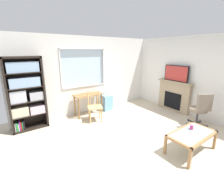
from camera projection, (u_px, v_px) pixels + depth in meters
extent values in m
cube|color=beige|center=(136.00, 139.00, 3.80)|extent=(6.05, 5.75, 0.02)
cube|color=silver|center=(90.00, 98.00, 5.56)|extent=(5.05, 0.12, 0.93)
cube|color=silver|center=(88.00, 42.00, 5.08)|extent=(5.05, 0.12, 0.39)
cube|color=silver|center=(32.00, 71.00, 4.30)|extent=(1.52, 0.12, 1.26)
cube|color=silver|center=(124.00, 65.00, 6.14)|extent=(1.98, 0.12, 1.26)
cube|color=silver|center=(83.00, 68.00, 5.16)|extent=(1.55, 0.02, 1.26)
cube|color=white|center=(85.00, 86.00, 5.26)|extent=(1.61, 0.06, 0.03)
cube|color=white|center=(83.00, 49.00, 4.96)|extent=(1.61, 0.06, 0.03)
cube|color=white|center=(60.00, 70.00, 4.68)|extent=(0.03, 0.06, 1.26)
cube|color=white|center=(103.00, 66.00, 5.54)|extent=(0.03, 0.06, 1.26)
cube|color=silver|center=(196.00, 77.00, 4.92)|extent=(0.12, 4.95, 2.58)
cube|color=black|center=(7.00, 97.00, 3.87)|extent=(0.05, 0.38, 1.98)
cube|color=black|center=(43.00, 92.00, 4.34)|extent=(0.05, 0.38, 1.98)
cube|color=black|center=(21.00, 57.00, 3.86)|extent=(0.90, 0.38, 0.05)
cube|color=black|center=(31.00, 127.00, 4.34)|extent=(0.90, 0.38, 0.05)
cube|color=black|center=(26.00, 93.00, 4.25)|extent=(0.90, 0.02, 1.98)
cube|color=black|center=(29.00, 114.00, 4.25)|extent=(0.85, 0.36, 0.02)
cube|color=black|center=(27.00, 101.00, 4.15)|extent=(0.85, 0.36, 0.02)
cube|color=black|center=(25.00, 87.00, 4.06)|extent=(0.85, 0.36, 0.02)
cube|color=black|center=(23.00, 72.00, 3.96)|extent=(0.85, 0.36, 0.02)
cube|color=beige|center=(20.00, 111.00, 4.09)|extent=(0.39, 0.28, 0.26)
cube|color=beige|center=(37.00, 109.00, 4.32)|extent=(0.37, 0.33, 0.22)
cube|color=silver|center=(18.00, 96.00, 3.99)|extent=(0.36, 0.28, 0.32)
cube|color=#B2B2BC|center=(36.00, 95.00, 4.24)|extent=(0.33, 0.29, 0.22)
cube|color=#9EBCDB|center=(25.00, 82.00, 4.01)|extent=(0.71, 0.30, 0.25)
cube|color=#9EBCDB|center=(23.00, 67.00, 3.92)|extent=(0.72, 0.28, 0.26)
cube|color=white|center=(15.00, 126.00, 4.09)|extent=(0.03, 0.25, 0.22)
cube|color=green|center=(17.00, 126.00, 4.11)|extent=(0.04, 0.28, 0.23)
cube|color=white|center=(18.00, 126.00, 4.13)|extent=(0.02, 0.30, 0.19)
cube|color=purple|center=(19.00, 125.00, 4.14)|extent=(0.02, 0.28, 0.25)
cube|color=red|center=(21.00, 125.00, 4.16)|extent=(0.03, 0.21, 0.24)
cube|color=green|center=(22.00, 125.00, 4.18)|extent=(0.02, 0.21, 0.23)
cube|color=black|center=(24.00, 124.00, 4.19)|extent=(0.04, 0.22, 0.26)
cube|color=olive|center=(88.00, 95.00, 5.08)|extent=(0.94, 0.43, 0.03)
cylinder|color=olive|center=(79.00, 109.00, 4.81)|extent=(0.04, 0.04, 0.69)
cylinder|color=olive|center=(102.00, 104.00, 5.28)|extent=(0.04, 0.04, 0.69)
cylinder|color=olive|center=(75.00, 106.00, 5.07)|extent=(0.04, 0.04, 0.69)
cylinder|color=olive|center=(97.00, 101.00, 5.54)|extent=(0.04, 0.04, 0.69)
cube|color=tan|center=(95.00, 107.00, 4.68)|extent=(0.53, 0.52, 0.04)
cylinder|color=tan|center=(90.00, 117.00, 4.54)|extent=(0.04, 0.04, 0.43)
cylinder|color=tan|center=(102.00, 116.00, 4.63)|extent=(0.04, 0.04, 0.43)
cylinder|color=tan|center=(89.00, 113.00, 4.84)|extent=(0.04, 0.04, 0.43)
cylinder|color=tan|center=(100.00, 112.00, 4.93)|extent=(0.04, 0.04, 0.43)
cylinder|color=tan|center=(88.00, 99.00, 4.72)|extent=(0.04, 0.04, 0.45)
cylinder|color=tan|center=(99.00, 98.00, 4.81)|extent=(0.04, 0.04, 0.45)
cube|color=tan|center=(94.00, 92.00, 4.72)|extent=(0.35, 0.16, 0.06)
cylinder|color=tan|center=(90.00, 100.00, 4.75)|extent=(0.02, 0.02, 0.35)
cylinder|color=tan|center=(94.00, 99.00, 4.78)|extent=(0.02, 0.02, 0.35)
cylinder|color=tan|center=(97.00, 99.00, 4.80)|extent=(0.02, 0.02, 0.35)
cube|color=#72ADDB|center=(106.00, 102.00, 5.64)|extent=(0.35, 0.40, 0.55)
cube|color=tan|center=(174.00, 96.00, 5.50)|extent=(0.18, 1.16, 1.04)
cube|color=black|center=(172.00, 100.00, 5.48)|extent=(0.03, 0.64, 0.57)
cube|color=tan|center=(175.00, 82.00, 5.36)|extent=(0.26, 1.26, 0.04)
cube|color=black|center=(176.00, 73.00, 5.28)|extent=(0.05, 0.87, 0.54)
cube|color=#B2332D|center=(176.00, 73.00, 5.27)|extent=(0.01, 0.82, 0.49)
cylinder|color=#7A6B5B|center=(198.00, 109.00, 4.40)|extent=(0.48, 0.48, 0.09)
cube|color=#7A6B5B|center=(205.00, 103.00, 4.12)|extent=(0.38, 0.28, 0.48)
cylinder|color=#38383D|center=(197.00, 117.00, 4.46)|extent=(0.06, 0.06, 0.42)
cube|color=#38383D|center=(191.00, 124.00, 4.51)|extent=(0.26, 0.18, 0.03)
cylinder|color=#38383D|center=(187.00, 124.00, 4.50)|extent=(0.05, 0.05, 0.05)
cube|color=#38383D|center=(197.00, 126.00, 4.38)|extent=(0.24, 0.21, 0.03)
cylinder|color=#38383D|center=(199.00, 128.00, 4.26)|extent=(0.05, 0.05, 0.05)
cube|color=#38383D|center=(202.00, 125.00, 4.44)|extent=(0.14, 0.27, 0.03)
cylinder|color=#38383D|center=(207.00, 126.00, 4.37)|extent=(0.05, 0.05, 0.05)
cube|color=#38383D|center=(198.00, 122.00, 4.60)|extent=(0.28, 0.05, 0.03)
cylinder|color=#38383D|center=(200.00, 121.00, 4.69)|extent=(0.05, 0.05, 0.05)
cube|color=#38383D|center=(192.00, 122.00, 4.64)|extent=(0.10, 0.28, 0.03)
cylinder|color=#38383D|center=(188.00, 120.00, 4.77)|extent=(0.05, 0.05, 0.05)
cube|color=#8C9E99|center=(192.00, 133.00, 3.24)|extent=(0.99, 0.47, 0.02)
cube|color=#A37547|center=(205.00, 140.00, 3.04)|extent=(1.09, 0.05, 0.05)
cube|color=#A37547|center=(180.00, 129.00, 3.46)|extent=(1.09, 0.05, 0.05)
cube|color=#A37547|center=(178.00, 142.00, 2.96)|extent=(0.05, 0.57, 0.05)
cube|color=#A37547|center=(204.00, 127.00, 3.54)|extent=(0.05, 0.57, 0.05)
cube|color=#A37547|center=(190.00, 160.00, 2.81)|extent=(0.05, 0.05, 0.38)
cube|color=#A37547|center=(215.00, 141.00, 3.39)|extent=(0.05, 0.05, 0.38)
cube|color=#A37547|center=(165.00, 146.00, 3.22)|extent=(0.05, 0.05, 0.38)
cube|color=#A37547|center=(191.00, 131.00, 3.80)|extent=(0.05, 0.05, 0.38)
cylinder|color=#DB3D84|center=(191.00, 127.00, 3.39)|extent=(0.07, 0.07, 0.09)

